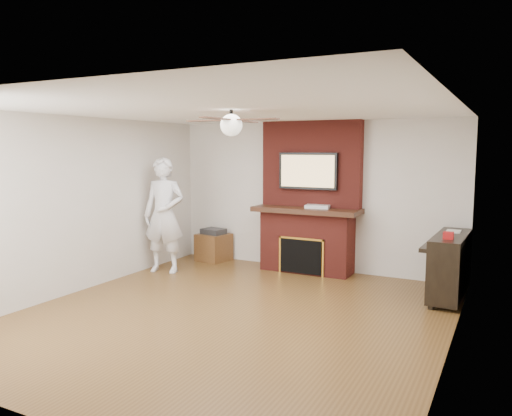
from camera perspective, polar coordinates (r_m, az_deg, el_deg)
The scene contains 12 objects.
room_shell at distance 6.01m, azimuth -2.78°, elevation -0.80°, with size 5.36×5.86×2.86m.
fireplace at distance 8.33m, azimuth 6.02°, elevation -0.47°, with size 1.78×0.64×2.50m.
tv at distance 8.23m, azimuth 5.96°, elevation 4.23°, with size 1.00×0.08×0.60m.
ceiling_fan at distance 5.97m, azimuth -2.85°, elevation 9.55°, with size 1.21×1.21×0.31m.
person at distance 8.37m, azimuth -10.47°, elevation -0.81°, with size 0.70×0.47×1.90m, color white.
side_table at distance 9.20m, azimuth -4.86°, elevation -4.33°, with size 0.59×0.59×0.59m.
piano at distance 7.34m, azimuth 21.23°, elevation -6.01°, with size 0.54×1.37×0.98m.
cable_box at distance 8.16m, azimuth 7.05°, elevation 0.16°, with size 0.39×0.22×0.06m, color silver.
candle_orange at distance 8.31m, azimuth 4.71°, elevation -7.09°, with size 0.07×0.07×0.11m, color orange.
candle_green at distance 8.34m, azimuth 4.96°, elevation -7.08°, with size 0.06×0.06×0.09m, color #367930.
candle_cream at distance 8.30m, azimuth 6.50°, elevation -7.07°, with size 0.07×0.07×0.12m, color beige.
candle_blue at distance 8.29m, azimuth 6.84°, elevation -7.21°, with size 0.06×0.06×0.09m, color #375BA6.
Camera 1 is at (2.98, -5.16, 2.04)m, focal length 35.00 mm.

